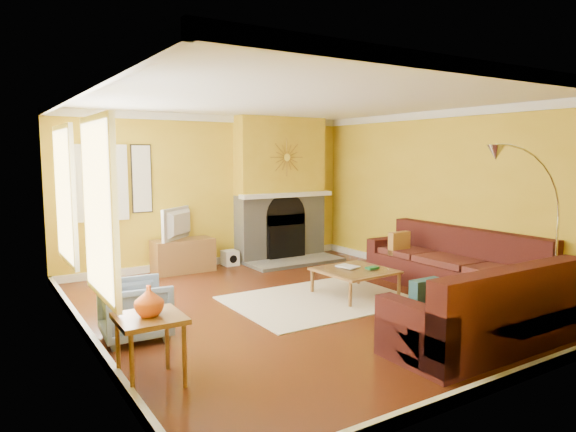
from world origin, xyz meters
TOP-DOWN VIEW (x-y plane):
  - floor at (0.00, 0.00)m, footprint 5.50×6.00m
  - ceiling at (0.00, 0.00)m, footprint 5.50×6.00m
  - wall_back at (0.00, 3.01)m, footprint 5.50×0.02m
  - wall_front at (0.00, -3.01)m, footprint 5.50×0.02m
  - wall_left at (-2.76, 0.00)m, footprint 0.02×6.00m
  - wall_right at (2.76, 0.00)m, footprint 0.02×6.00m
  - baseboard at (0.00, 0.00)m, footprint 5.50×6.00m
  - crown_molding at (0.00, 0.00)m, footprint 5.50×6.00m
  - window_left_near at (-2.72, 1.30)m, footprint 0.06×1.22m
  - window_left_far at (-2.72, -0.60)m, footprint 0.06×1.22m
  - window_back at (-1.90, 2.96)m, footprint 0.82×0.06m
  - wall_art at (-1.25, 2.97)m, footprint 0.34×0.04m
  - fireplace at (1.35, 2.80)m, footprint 1.80×0.40m
  - mantel at (1.35, 2.56)m, footprint 1.92×0.22m
  - hearth at (1.35, 2.25)m, footprint 1.80×0.70m
  - sunburst at (1.35, 2.57)m, footprint 0.70×0.04m
  - rug at (0.30, 0.04)m, footprint 2.40×1.80m
  - sectional_sofa at (1.20, -0.92)m, footprint 3.10×3.57m
  - coffee_table at (0.88, -0.01)m, footprint 1.01×1.01m
  - media_console at (-0.66, 2.70)m, footprint 1.03×0.46m
  - tv at (-0.66, 2.70)m, footprint 0.80×0.71m
  - subwoofer at (0.25, 2.77)m, footprint 0.27×0.27m
  - armchair at (-2.26, -0.08)m, footprint 0.76×0.74m
  - side_table at (-2.47, -1.28)m, footprint 0.57×0.57m
  - vase at (-2.47, -1.28)m, footprint 0.27×0.27m
  - book at (0.73, 0.09)m, footprint 0.28×0.34m
  - arc_lamp at (1.63, -2.15)m, footprint 1.34×0.36m

SIDE VIEW (x-z plane):
  - floor at x=0.00m, z-range -0.02..0.00m
  - rug at x=0.30m, z-range 0.00..0.02m
  - hearth at x=1.35m, z-range 0.00..0.06m
  - baseboard at x=0.00m, z-range 0.00..0.12m
  - subwoofer at x=0.25m, z-range 0.00..0.27m
  - coffee_table at x=0.88m, z-range 0.00..0.38m
  - media_console at x=-0.66m, z-range 0.00..0.57m
  - side_table at x=-2.47m, z-range 0.00..0.61m
  - armchair at x=-2.26m, z-range 0.00..0.65m
  - book at x=0.73m, z-range 0.38..0.41m
  - sectional_sofa at x=1.20m, z-range 0.00..0.90m
  - vase at x=-2.47m, z-range 0.61..0.88m
  - tv at x=-0.66m, z-range 0.57..1.11m
  - arc_lamp at x=1.63m, z-range 0.00..2.10m
  - mantel at x=1.35m, z-range 1.21..1.29m
  - wall_back at x=0.00m, z-range 0.00..2.70m
  - wall_front at x=0.00m, z-range 0.00..2.70m
  - wall_left at x=-2.76m, z-range 0.00..2.70m
  - wall_right at x=2.76m, z-range 0.00..2.70m
  - fireplace at x=1.35m, z-range 0.00..2.70m
  - window_left_near at x=-2.72m, z-range 0.64..2.36m
  - window_left_far at x=-2.72m, z-range 0.64..2.36m
  - window_back at x=-1.90m, z-range 0.94..2.16m
  - wall_art at x=-1.25m, z-range 1.03..2.17m
  - sunburst at x=1.35m, z-range 1.60..2.30m
  - crown_molding at x=0.00m, z-range 2.58..2.70m
  - ceiling at x=0.00m, z-range 2.70..2.72m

